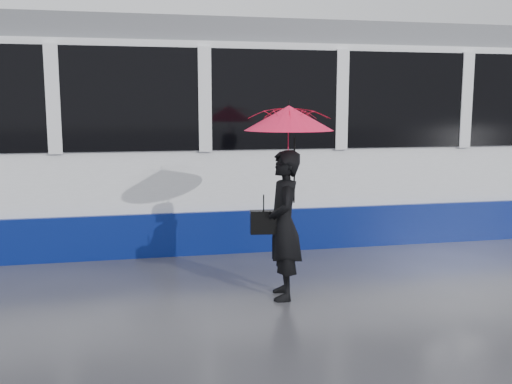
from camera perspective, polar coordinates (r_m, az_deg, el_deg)
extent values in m
plane|color=#2E2E33|center=(7.01, -10.06, -9.07)|extent=(90.00, 90.00, 0.00)
cube|color=#3F3D38|center=(8.72, -10.43, -5.50)|extent=(34.00, 0.07, 0.02)
cube|color=#3F3D38|center=(10.13, -10.63, -3.55)|extent=(34.00, 0.07, 0.02)
cube|color=white|center=(9.32, -2.90, 4.96)|extent=(24.00, 2.40, 2.95)
cube|color=navy|center=(9.47, -2.85, -2.40)|extent=(24.00, 2.56, 0.62)
cube|color=black|center=(9.30, -2.93, 9.11)|extent=(23.00, 2.48, 1.40)
cube|color=slate|center=(9.36, -2.98, 15.09)|extent=(23.60, 2.20, 0.35)
imported|color=black|center=(6.26, 2.77, -3.32)|extent=(0.47, 0.64, 1.64)
imported|color=#FF1598|center=(6.15, 3.29, 5.01)|extent=(1.00, 1.02, 0.82)
cone|color=#FF1598|center=(6.14, 3.31, 7.40)|extent=(1.08, 1.08, 0.27)
cylinder|color=black|center=(6.14, 3.32, 8.84)|extent=(0.01, 0.01, 0.06)
cylinder|color=black|center=(6.21, 3.85, 2.20)|extent=(0.02, 0.02, 0.72)
cube|color=black|center=(6.22, 0.76, -3.02)|extent=(0.31, 0.16, 0.25)
cylinder|color=black|center=(6.18, 0.77, -1.05)|extent=(0.01, 0.01, 0.18)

